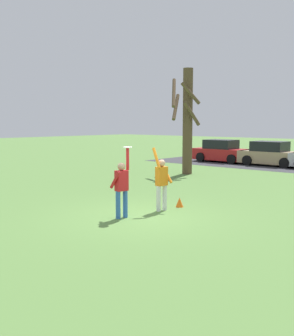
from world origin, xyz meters
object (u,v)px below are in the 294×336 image
Objects in this scene: person_catcher at (122,185)px; parked_car_red at (222,152)px; person_defender at (162,180)px; field_cone_orange at (180,202)px; frisbee_disc at (128,147)px; bare_tree_tall at (187,119)px; parked_car_tan at (271,155)px.

person_catcher is 0.51× the size of parked_car_red.
person_defender is 6.37× the size of field_cone_orange.
parked_car_red is at bearing 112.08° from frisbee_disc.
field_cone_orange is (0.09, 0.84, -0.82)m from person_defender.
person_catcher is 10.81m from bare_tree_tall.
frisbee_disc is at bearing -63.65° from bare_tree_tall.
field_cone_orange is at bearing -55.51° from bare_tree_tall.
parked_car_red is 0.72× the size of bare_tree_tall.
parked_car_tan is (-2.96, 16.75, -0.25)m from person_catcher.
person_catcher reaches higher than parked_car_red.
person_catcher is at bearing -67.95° from parked_car_red.
parked_car_red is 3.73m from parked_car_tan.
field_cone_orange is at bearing -76.69° from parked_car_tan.
person_catcher is 7.53× the size of frisbee_disc.
parked_car_red is (-6.73, 16.60, -1.37)m from frisbee_disc.
parked_car_red is at bearing 115.99° from field_cone_orange.
person_defender is 16.79m from parked_car_red.
parked_car_red is (-6.69, 16.82, -0.25)m from person_catcher.
person_defender reaches higher than parked_car_red.
person_catcher is 0.51× the size of parked_car_tan.
frisbee_disc reaches higher than person_defender.
parked_car_tan is (-3.22, 15.21, -0.25)m from person_defender.
field_cone_orange is (3.31, -14.36, -0.57)m from parked_car_tan.
frisbee_disc is at bearing -79.37° from parked_car_tan.
parked_car_tan is (-3.00, 16.53, -1.37)m from frisbee_disc.
person_defender is at bearing -58.86° from bare_tree_tall.
person_catcher is 2.55m from field_cone_orange.
person_defender reaches higher than parked_car_tan.
bare_tree_tall is at bearing 35.13° from person_catcher.
field_cone_orange is at bearing 1.31° from person_catcher.
bare_tree_tall is at bearing -102.46° from parked_car_tan.
parked_car_red is at bearing 179.28° from parked_car_tan.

